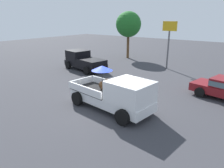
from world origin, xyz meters
The scene contains 5 objects.
ground_plane centered at (0.00, 0.00, 0.00)m, with size 80.00×80.00×0.00m, color #38383D.
pickup_truck_main centered at (0.44, -0.04, 0.97)m, with size 5.23×2.71×2.28m.
pickup_truck_red centered at (-7.74, 5.80, 0.87)m, with size 5.05×2.87×1.80m.
motel_sign centered at (-1.36, 11.14, 3.26)m, with size 1.40×0.16×4.60m.
tree_by_lot centered at (-7.66, 13.65, 4.11)m, with size 3.08×3.08×5.68m.
Camera 1 is at (6.62, -8.63, 4.95)m, focal length 33.43 mm.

